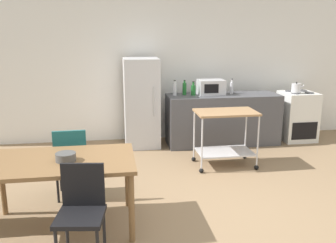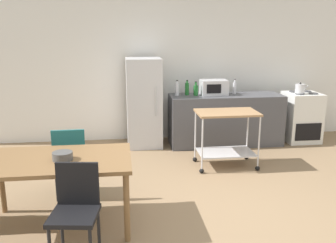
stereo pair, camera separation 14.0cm
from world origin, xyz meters
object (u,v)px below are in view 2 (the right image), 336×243
at_px(microwave, 214,87).
at_px(kettle, 300,88).
at_px(dining_table, 57,166).
at_px(chair_teal, 70,157).
at_px(refrigerator, 144,103).
at_px(kitchen_cart, 226,130).
at_px(stove_oven, 301,117).
at_px(bottle_sparkling_water, 187,89).
at_px(bottle_vinegar, 235,88).
at_px(chair_black, 76,207).
at_px(fruit_bowl, 63,156).
at_px(bottle_olive_oil, 177,89).
at_px(bottle_wine, 196,90).

bearing_deg(microwave, kettle, -5.48).
xyz_separation_m(dining_table, chair_teal, (0.04, 0.71, -0.15)).
xyz_separation_m(refrigerator, kettle, (2.78, -0.18, 0.23)).
relative_size(chair_teal, kitchen_cart, 0.98).
xyz_separation_m(dining_table, microwave, (2.31, 2.68, 0.36)).
height_order(stove_oven, bottle_sparkling_water, bottle_sparkling_water).
bearing_deg(bottle_sparkling_water, kettle, -4.94).
bearing_deg(dining_table, kettle, 33.32).
relative_size(kitchen_cart, bottle_vinegar, 3.39).
bearing_deg(chair_black, dining_table, 118.80).
bearing_deg(kettle, refrigerator, 176.30).
bearing_deg(bottle_vinegar, microwave, -176.68).
distance_m(dining_table, microwave, 3.55).
bearing_deg(kettle, kitchen_cart, -147.80).
distance_m(bottle_vinegar, kettle, 1.17).
bearing_deg(bottle_vinegar, kettle, -8.41).
relative_size(microwave, fruit_bowl, 2.27).
xyz_separation_m(chair_black, microwave, (2.06, 3.32, 0.51)).
relative_size(chair_teal, bottle_sparkling_water, 3.38).
bearing_deg(kitchen_cart, microwave, 85.67).
xyz_separation_m(bottle_sparkling_water, kettle, (2.02, -0.17, -0.01)).
bearing_deg(bottle_olive_oil, stove_oven, -1.18).
bearing_deg(bottle_vinegar, chair_black, -126.23).
relative_size(bottle_olive_oil, bottle_vinegar, 1.00).
bearing_deg(chair_teal, bottle_olive_oil, -130.67).
bearing_deg(bottle_vinegar, bottle_sparkling_water, 179.75).
bearing_deg(bottle_wine, kitchen_cart, -77.93).
distance_m(chair_black, bottle_wine, 3.74).
height_order(bottle_sparkling_water, bottle_vinegar, bottle_vinegar).
bearing_deg(stove_oven, bottle_sparkling_water, 177.97).
bearing_deg(bottle_vinegar, chair_teal, -143.13).
xyz_separation_m(refrigerator, bottle_olive_oil, (0.58, -0.03, 0.24)).
bearing_deg(dining_table, bottle_sparkling_water, 55.93).
bearing_deg(fruit_bowl, chair_black, -73.51).
xyz_separation_m(refrigerator, microwave, (1.24, -0.03, 0.25)).
bearing_deg(refrigerator, bottle_sparkling_water, -0.40).
xyz_separation_m(chair_teal, bottle_sparkling_water, (1.79, 2.00, 0.49)).
xyz_separation_m(bottle_wine, fruit_bowl, (-1.91, -2.68, -0.21)).
distance_m(refrigerator, kitchen_cart, 1.68).
bearing_deg(bottle_wine, fruit_bowl, -125.43).
height_order(kitchen_cart, microwave, microwave).
relative_size(refrigerator, fruit_bowl, 7.65).
xyz_separation_m(stove_oven, kitchen_cart, (-1.75, -1.13, 0.12)).
bearing_deg(stove_oven, bottle_olive_oil, 178.82).
relative_size(bottle_olive_oil, kettle, 1.12).
distance_m(stove_oven, kitchen_cart, 2.09).
height_order(bottle_wine, kettle, bottle_wine).
bearing_deg(chair_teal, bottle_wine, -136.51).
distance_m(refrigerator, fruit_bowl, 2.93).
height_order(dining_table, microwave, microwave).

